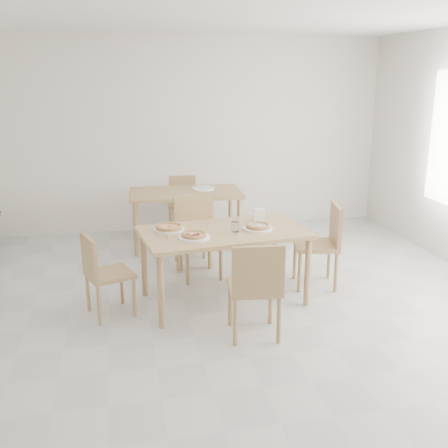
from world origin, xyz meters
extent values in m
plane|color=beige|center=(0.00, 0.00, 0.00)|extent=(7.00, 7.00, 0.00)
plane|color=silver|center=(0.00, 3.50, 1.40)|extent=(6.00, 0.00, 6.00)
cube|color=tan|center=(0.04, 0.73, 0.73)|extent=(1.73, 1.13, 0.04)
cylinder|color=tan|center=(-0.64, 0.24, 0.35)|extent=(0.06, 0.06, 0.71)
cylinder|color=tan|center=(0.83, 0.44, 0.35)|extent=(0.06, 0.06, 0.71)
cylinder|color=tan|center=(-0.75, 1.01, 0.35)|extent=(0.06, 0.06, 0.71)
cylinder|color=tan|center=(0.72, 1.21, 0.35)|extent=(0.06, 0.06, 0.71)
cube|color=#A27851|center=(0.15, -0.05, 0.45)|extent=(0.48, 0.48, 0.04)
cube|color=#A27851|center=(0.13, -0.25, 0.68)|extent=(0.44, 0.09, 0.42)
cylinder|color=#A27851|center=(0.35, 0.12, 0.22)|extent=(0.04, 0.04, 0.43)
cylinder|color=#A27851|center=(-0.02, 0.16, 0.22)|extent=(0.04, 0.04, 0.43)
cylinder|color=#A27851|center=(0.32, -0.26, 0.22)|extent=(0.04, 0.04, 0.43)
cylinder|color=#A27851|center=(-0.06, -0.22, 0.22)|extent=(0.04, 0.04, 0.43)
cube|color=#A27851|center=(-0.11, 1.43, 0.46)|extent=(0.52, 0.52, 0.04)
cube|color=#A27851|center=(-0.14, 1.63, 0.70)|extent=(0.45, 0.11, 0.43)
cylinder|color=#A27851|center=(-0.27, 1.21, 0.22)|extent=(0.04, 0.04, 0.44)
cylinder|color=#A27851|center=(0.11, 1.27, 0.22)|extent=(0.04, 0.04, 0.44)
cylinder|color=#A27851|center=(-0.33, 1.59, 0.22)|extent=(0.04, 0.04, 0.44)
cylinder|color=#A27851|center=(0.05, 1.65, 0.22)|extent=(0.04, 0.04, 0.44)
cube|color=#A27851|center=(-1.09, 0.63, 0.41)|extent=(0.51, 0.51, 0.04)
cube|color=#A27851|center=(-1.27, 0.57, 0.62)|extent=(0.17, 0.39, 0.38)
cylinder|color=#A27851|center=(-0.88, 0.52, 0.20)|extent=(0.03, 0.03, 0.39)
cylinder|color=#A27851|center=(-0.99, 0.85, 0.20)|extent=(0.03, 0.03, 0.39)
cylinder|color=#A27851|center=(-1.20, 0.41, 0.20)|extent=(0.03, 0.03, 0.39)
cylinder|color=#A27851|center=(-1.31, 0.73, 0.20)|extent=(0.03, 0.03, 0.39)
cube|color=#A27851|center=(1.10, 0.92, 0.46)|extent=(0.53, 0.53, 0.04)
cube|color=#A27851|center=(1.30, 0.88, 0.70)|extent=(0.13, 0.45, 0.43)
cylinder|color=#A27851|center=(0.95, 1.15, 0.22)|extent=(0.04, 0.04, 0.44)
cylinder|color=#A27851|center=(0.87, 0.77, 0.22)|extent=(0.04, 0.04, 0.44)
cylinder|color=#A27851|center=(1.32, 1.07, 0.22)|extent=(0.04, 0.04, 0.44)
cylinder|color=#A27851|center=(1.25, 0.69, 0.22)|extent=(0.04, 0.04, 0.44)
cylinder|color=white|center=(-0.50, 0.85, 0.76)|extent=(0.31, 0.31, 0.02)
cylinder|color=white|center=(0.38, 0.70, 0.76)|extent=(0.30, 0.30, 0.02)
cylinder|color=white|center=(-0.29, 0.54, 0.76)|extent=(0.31, 0.31, 0.02)
cylinder|color=tan|center=(-0.50, 0.85, 0.77)|extent=(0.34, 0.34, 0.01)
torus|color=tan|center=(-0.50, 0.85, 0.78)|extent=(0.34, 0.34, 0.03)
cylinder|color=orange|center=(-0.50, 0.85, 0.78)|extent=(0.26, 0.26, 0.01)
ellipsoid|color=#285814|center=(-0.50, 0.85, 0.79)|extent=(0.05, 0.03, 0.01)
cylinder|color=tan|center=(0.38, 0.70, 0.77)|extent=(0.27, 0.27, 0.01)
torus|color=tan|center=(0.38, 0.70, 0.78)|extent=(0.27, 0.27, 0.03)
cylinder|color=#F5EAC9|center=(0.38, 0.70, 0.78)|extent=(0.20, 0.20, 0.01)
cylinder|color=tan|center=(-0.29, 0.54, 0.77)|extent=(0.29, 0.29, 0.01)
torus|color=tan|center=(-0.29, 0.54, 0.78)|extent=(0.30, 0.30, 0.03)
cylinder|color=orange|center=(-0.29, 0.54, 0.78)|extent=(0.22, 0.22, 0.01)
cylinder|color=white|center=(0.14, 0.67, 0.80)|extent=(0.08, 0.08, 0.10)
cylinder|color=white|center=(0.46, 1.03, 0.79)|extent=(0.06, 0.06, 0.09)
cube|color=silver|center=(0.46, 0.96, 0.76)|extent=(0.13, 0.07, 0.01)
cube|color=white|center=(0.46, 0.96, 0.83)|extent=(0.12, 0.06, 0.13)
cube|color=silver|center=(-0.54, 0.60, 0.75)|extent=(0.02, 0.16, 0.01)
cube|color=silver|center=(0.12, 0.61, 0.75)|extent=(0.01, 0.17, 0.01)
cube|color=#A27851|center=(-0.09, 2.61, 0.73)|extent=(1.51, 0.92, 0.04)
cylinder|color=#A27851|center=(-0.78, 2.29, 0.35)|extent=(0.06, 0.06, 0.71)
cylinder|color=#A27851|center=(0.55, 2.22, 0.35)|extent=(0.06, 0.06, 0.71)
cylinder|color=#A27851|center=(-0.74, 2.99, 0.35)|extent=(0.06, 0.06, 0.71)
cylinder|color=#A27851|center=(0.59, 2.92, 0.35)|extent=(0.06, 0.06, 0.71)
cube|color=#A27851|center=(-0.12, 1.85, 0.42)|extent=(0.43, 0.43, 0.04)
cube|color=#A27851|center=(-0.11, 1.66, 0.64)|extent=(0.41, 0.06, 0.39)
cylinder|color=#A27851|center=(0.05, 2.04, 0.20)|extent=(0.04, 0.04, 0.40)
cylinder|color=#A27851|center=(-0.30, 2.02, 0.20)|extent=(0.04, 0.04, 0.40)
cylinder|color=#A27851|center=(0.07, 1.68, 0.20)|extent=(0.04, 0.04, 0.40)
cylinder|color=#A27851|center=(-0.28, 1.66, 0.20)|extent=(0.04, 0.04, 0.40)
cube|color=#A27851|center=(-0.06, 3.30, 0.41)|extent=(0.46, 0.46, 0.04)
cube|color=#A27851|center=(-0.03, 3.48, 0.61)|extent=(0.40, 0.10, 0.38)
cylinder|color=#A27851|center=(-0.25, 3.16, 0.19)|extent=(0.03, 0.03, 0.39)
cylinder|color=#A27851|center=(0.08, 3.10, 0.19)|extent=(0.03, 0.03, 0.39)
cylinder|color=#A27851|center=(-0.19, 3.50, 0.19)|extent=(0.03, 0.03, 0.39)
cylinder|color=#A27851|center=(0.14, 3.44, 0.19)|extent=(0.03, 0.03, 0.39)
cylinder|color=white|center=(0.16, 2.71, 0.76)|extent=(0.31, 0.31, 0.02)
camera|label=1|loc=(-0.97, -4.16, 2.23)|focal=42.00mm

